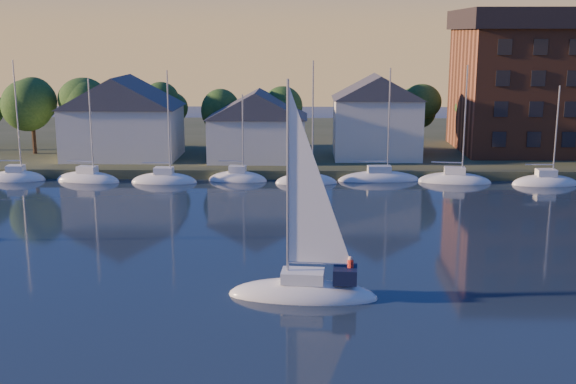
{
  "coord_description": "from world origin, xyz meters",
  "views": [
    {
      "loc": [
        -0.42,
        -26.4,
        15.49
      ],
      "look_at": [
        -1.6,
        22.0,
        4.83
      ],
      "focal_mm": 45.0,
      "sensor_mm": 36.0,
      "label": 1
    }
  ],
  "objects_px": {
    "clubhouse_east": "(377,116)",
    "hero_sailboat": "(305,288)",
    "clubhouse_centre": "(258,125)",
    "clubhouse_west": "(123,116)"
  },
  "relations": [
    {
      "from": "clubhouse_centre",
      "to": "hero_sailboat",
      "type": "distance_m",
      "value": 43.01
    },
    {
      "from": "clubhouse_centre",
      "to": "clubhouse_east",
      "type": "height_order",
      "value": "clubhouse_east"
    },
    {
      "from": "clubhouse_west",
      "to": "hero_sailboat",
      "type": "distance_m",
      "value": 48.78
    },
    {
      "from": "clubhouse_east",
      "to": "hero_sailboat",
      "type": "relative_size",
      "value": 0.75
    },
    {
      "from": "clubhouse_centre",
      "to": "clubhouse_west",
      "type": "bearing_deg",
      "value": 176.42
    },
    {
      "from": "clubhouse_west",
      "to": "clubhouse_centre",
      "type": "bearing_deg",
      "value": -3.58
    },
    {
      "from": "clubhouse_west",
      "to": "clubhouse_east",
      "type": "xyz_separation_m",
      "value": [
        30.0,
        1.0,
        0.07
      ]
    },
    {
      "from": "clubhouse_west",
      "to": "clubhouse_centre",
      "type": "distance_m",
      "value": 16.05
    },
    {
      "from": "clubhouse_west",
      "to": "hero_sailboat",
      "type": "bearing_deg",
      "value": -63.53
    },
    {
      "from": "clubhouse_east",
      "to": "hero_sailboat",
      "type": "xyz_separation_m",
      "value": [
        -8.39,
        -44.4,
        -5.41
      ]
    }
  ]
}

